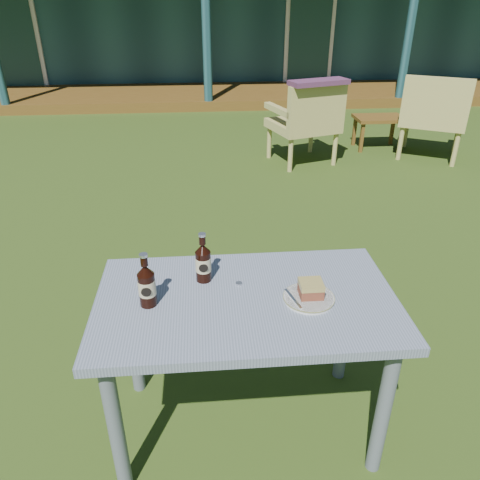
{
  "coord_description": "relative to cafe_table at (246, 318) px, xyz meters",
  "views": [
    {
      "loc": [
        -0.16,
        -3.12,
        1.81
      ],
      "look_at": [
        0.0,
        -1.3,
        0.82
      ],
      "focal_mm": 35.0,
      "sensor_mm": 36.0,
      "label": 1
    }
  ],
  "objects": [
    {
      "name": "ground",
      "position": [
        0.0,
        1.6,
        -0.62
      ],
      "size": [
        80.0,
        80.0,
        0.0
      ],
      "primitive_type": "plane",
      "color": "#334916"
    },
    {
      "name": "cafe_table",
      "position": [
        0.0,
        0.0,
        0.0
      ],
      "size": [
        1.2,
        0.7,
        0.72
      ],
      "color": "slate",
      "rests_on": "ground"
    },
    {
      "name": "plate",
      "position": [
        0.24,
        -0.03,
        0.11
      ],
      "size": [
        0.2,
        0.2,
        0.01
      ],
      "color": "silver",
      "rests_on": "cafe_table"
    },
    {
      "name": "cake_slice",
      "position": [
        0.25,
        -0.02,
        0.15
      ],
      "size": [
        0.09,
        0.09,
        0.06
      ],
      "color": "brown",
      "rests_on": "plate"
    },
    {
      "name": "fork",
      "position": [
        0.18,
        -0.04,
        0.12
      ],
      "size": [
        0.05,
        0.14,
        0.0
      ],
      "primitive_type": "cube",
      "rotation": [
        0.0,
        0.0,
        0.27
      ],
      "color": "silver",
      "rests_on": "plate"
    },
    {
      "name": "cola_bottle_near",
      "position": [
        -0.17,
        0.14,
        0.19
      ],
      "size": [
        0.07,
        0.07,
        0.22
      ],
      "color": "black",
      "rests_on": "cafe_table"
    },
    {
      "name": "cola_bottle_far",
      "position": [
        -0.38,
        -0.01,
        0.19
      ],
      "size": [
        0.07,
        0.07,
        0.23
      ],
      "color": "black",
      "rests_on": "cafe_table"
    },
    {
      "name": "bottle_cap",
      "position": [
        -0.02,
        0.1,
        0.11
      ],
      "size": [
        0.03,
        0.03,
        0.01
      ],
      "primitive_type": "cylinder",
      "color": "silver",
      "rests_on": "cafe_table"
    },
    {
      "name": "armchair_left",
      "position": [
        1.04,
        3.62,
        -0.1
      ],
      "size": [
        0.84,
        0.81,
        0.92
      ],
      "color": "tan",
      "rests_on": "ground"
    },
    {
      "name": "armchair_right",
      "position": [
        2.53,
        3.69,
        -0.08
      ],
      "size": [
        0.94,
        0.93,
        0.96
      ],
      "color": "tan",
      "rests_on": "ground"
    },
    {
      "name": "floral_throw",
      "position": [
        1.09,
        3.45,
        0.32
      ],
      "size": [
        0.68,
        0.41,
        0.05
      ],
      "primitive_type": "cube",
      "rotation": [
        0.0,
        0.0,
        3.46
      ],
      "color": "#542B49",
      "rests_on": "armchair_left"
    },
    {
      "name": "side_table",
      "position": [
        2.07,
        4.13,
        -0.28
      ],
      "size": [
        0.6,
        0.4,
        0.4
      ],
      "color": "brown",
      "rests_on": "ground"
    }
  ]
}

